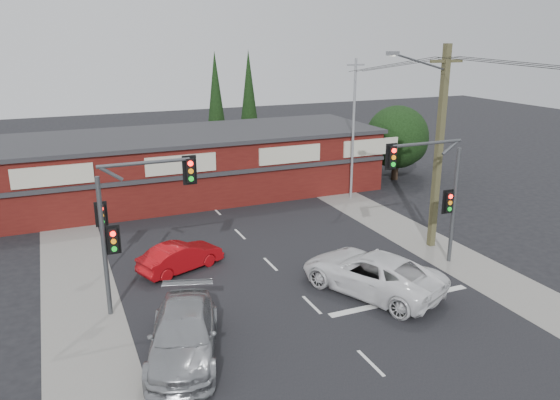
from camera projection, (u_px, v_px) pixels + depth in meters
name	position (u px, v px, depth m)	size (l,w,h in m)	color
ground	(307.00, 301.00, 22.21)	(120.00, 120.00, 0.00)	black
road_strip	(263.00, 257.00, 26.61)	(14.00, 70.00, 0.01)	black
verge_left	(78.00, 287.00, 23.42)	(3.00, 70.00, 0.02)	gray
verge_right	(407.00, 233.00, 29.79)	(3.00, 70.00, 0.02)	gray
stop_line	(401.00, 300.00, 22.19)	(6.50, 0.35, 0.01)	silver
white_suv	(371.00, 273.00, 22.78)	(2.83, 6.14, 1.71)	white
silver_suv	(184.00, 334.00, 18.19)	(2.23, 5.48, 1.59)	#9DA0A3
red_sedan	(181.00, 257.00, 24.93)	(1.38, 3.97, 1.31)	#AD0A0F
lane_dashes	(240.00, 234.00, 29.57)	(0.12, 54.34, 0.01)	silver
shop_building	(183.00, 164.00, 36.17)	(27.30, 8.40, 4.22)	#49110E
tree_cluster	(395.00, 140.00, 40.47)	(5.90, 5.10, 5.50)	#2D2116
conifer_near	(216.00, 99.00, 43.06)	(1.80, 1.80, 9.25)	#2D2116
conifer_far	(249.00, 95.00, 46.13)	(1.80, 1.80, 9.25)	#2D2116
traffic_mast_left	(131.00, 214.00, 20.42)	(3.77, 0.27, 5.97)	#47494C
traffic_mast_right	(436.00, 184.00, 24.52)	(3.96, 0.27, 5.97)	#47494C
pedestal_signal	(102.00, 223.00, 24.10)	(0.55, 0.27, 3.38)	#47494C
utility_pole	(437.00, 142.00, 26.40)	(4.38, 0.59, 10.00)	brown
steel_pole	(353.00, 128.00, 34.78)	(1.20, 0.16, 9.00)	gray
power_lines	(541.00, 72.00, 20.58)	(2.01, 29.00, 1.22)	black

